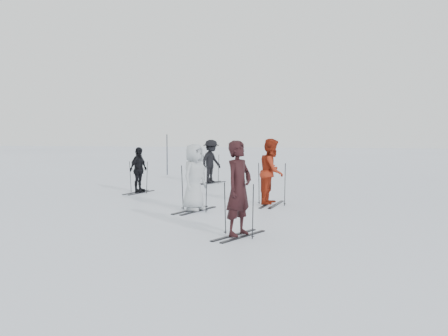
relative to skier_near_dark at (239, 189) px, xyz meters
name	(u,v)px	position (x,y,z in m)	size (l,w,h in m)	color
ground	(216,203)	(-1.67, 4.69, -0.97)	(120.00, 120.00, 0.00)	silver
skier_near_dark	(239,189)	(0.00, 0.00, 0.00)	(0.71, 0.47, 1.95)	black
skier_red	(272,172)	(0.03, 4.67, 0.00)	(0.94, 0.73, 1.94)	maroon
skier_grey	(194,178)	(-1.87, 3.03, -0.07)	(0.88, 0.58, 1.81)	#A7ADB0
skier_uphill_left	(139,170)	(-5.01, 6.56, -0.17)	(0.94, 0.39, 1.60)	black
skier_uphill_far	(211,162)	(-3.38, 10.51, -0.06)	(1.18, 0.68, 1.82)	black
skis_near_dark	(239,209)	(0.00, 0.00, -0.40)	(0.83, 1.57, 1.14)	black
skis_red	(272,183)	(0.03, 4.67, -0.33)	(0.93, 1.77, 1.29)	black
skis_grey	(194,188)	(-1.87, 3.03, -0.33)	(0.93, 1.76, 1.28)	black
skis_uphill_left	(139,177)	(-5.01, 6.56, -0.39)	(0.84, 1.59, 1.16)	black
skis_uphill_far	(211,168)	(-3.38, 10.51, -0.34)	(0.92, 1.74, 1.27)	black
piste_marker	(167,155)	(-6.64, 14.02, 0.06)	(0.05, 0.05, 2.07)	black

